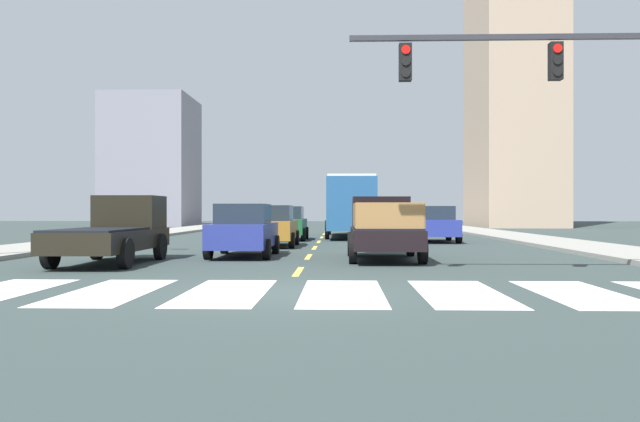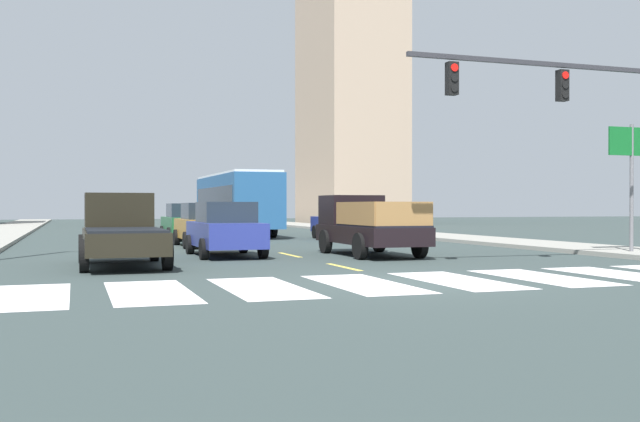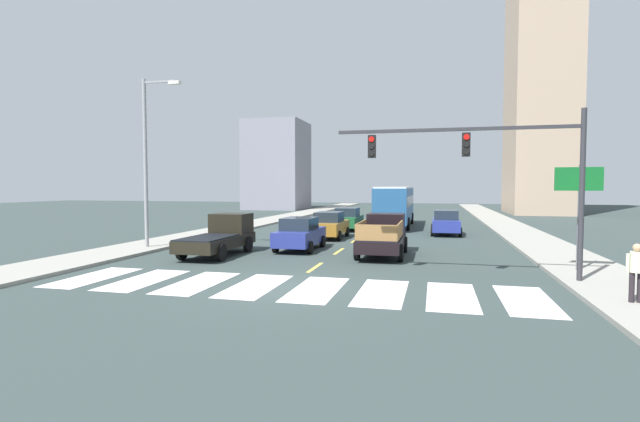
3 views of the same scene
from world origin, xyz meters
The scene contains 26 objects.
ground_plane centered at (0.00, 0.00, 0.00)m, with size 160.00×160.00×0.00m, color #303C3A.
sidewalk_right centered at (10.67, 18.00, 0.07)m, with size 3.26×110.00×0.15m, color gray.
crosswalk_stripe_0 centered at (-7.47, 0.00, 0.00)m, with size 1.48×3.96×0.01m, color silver.
crosswalk_stripe_1 centered at (-5.34, 0.00, 0.00)m, with size 1.48×3.96×0.01m, color silver.
crosswalk_stripe_2 centered at (-3.20, 0.00, 0.00)m, with size 1.48×3.96×0.01m, color silver.
crosswalk_stripe_3 centered at (-1.07, 0.00, 0.00)m, with size 1.48×3.96×0.01m, color silver.
crosswalk_stripe_4 centered at (1.07, 0.00, 0.00)m, with size 1.48×3.96×0.01m, color silver.
crosswalk_stripe_5 centered at (3.20, 0.00, 0.00)m, with size 1.48×3.96×0.01m, color silver.
crosswalk_stripe_6 centered at (5.34, 0.00, 0.00)m, with size 1.48×3.96×0.01m, color silver.
lane_dash_0 centered at (0.00, 4.00, 0.00)m, with size 0.16×2.40×0.01m, color #E1C648.
lane_dash_1 centered at (0.00, 9.00, 0.00)m, with size 0.16×2.40×0.01m, color #E1C648.
lane_dash_2 centered at (0.00, 14.00, 0.00)m, with size 0.16×2.40×0.01m, color #E1C648.
lane_dash_3 centered at (0.00, 19.00, 0.00)m, with size 0.16×2.40×0.01m, color #E1C648.
lane_dash_4 centered at (0.00, 24.00, 0.00)m, with size 0.16×2.40×0.01m, color #E1C648.
lane_dash_5 centered at (0.00, 29.00, 0.00)m, with size 0.16×2.40×0.01m, color #E1C648.
lane_dash_6 centered at (0.00, 34.00, 0.00)m, with size 0.16×2.40×0.01m, color #E1C648.
lane_dash_7 centered at (0.00, 39.00, 0.00)m, with size 0.16×2.40×0.01m, color #E1C648.
pickup_stakebed centered at (2.37, 8.31, 0.94)m, with size 2.18×5.20×1.96m.
pickup_dark centered at (-5.45, 6.56, 0.92)m, with size 2.18×5.20×1.96m.
city_bus centered at (1.60, 24.64, 1.95)m, with size 2.72×10.80×3.32m.
sedan_mid centered at (-1.68, 20.73, 0.86)m, with size 2.02×4.40×1.72m.
sedan_near_right centered at (-2.12, 9.05, 0.86)m, with size 2.02×4.40×1.72m.
sedan_far centered at (5.57, 18.95, 0.86)m, with size 2.02×4.40×1.72m.
sedan_near_left centered at (-1.79, 14.81, 0.86)m, with size 2.02×4.40×1.72m.
traffic_signal_gantry centered at (6.95, 2.79, 4.18)m, with size 8.49×0.27×6.00m.
direction_sign_green centered at (10.14, 4.98, 3.03)m, with size 1.70×0.12×4.20m.
Camera 2 is at (-6.66, -13.71, 1.58)m, focal length 40.80 mm.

